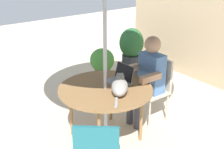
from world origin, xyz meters
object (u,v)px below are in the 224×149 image
Objects in this scene: cat at (120,86)px; patio_table at (105,92)px; person_seated at (148,76)px; chair_occupied at (155,84)px; potted_plant_by_chair at (131,49)px; laptop at (121,77)px; potted_plant_near_fence at (102,63)px.

patio_table is at bearing -163.76° from cat.
patio_table is 0.94× the size of person_seated.
chair_occupied is 1.74× the size of cat.
potted_plant_by_chair reaches higher than cat.
patio_table is 3.72× the size of laptop.
chair_occupied is 0.64m from laptop.
potted_plant_near_fence is (-1.48, 0.29, -0.32)m from person_seated.
person_seated reaches higher than patio_table.
person_seated is at bearing 107.47° from cat.
person_seated is 1.55m from potted_plant_near_fence.
cat is at bearing -41.95° from laptop.
chair_occupied is at bearing 90.00° from person_seated.
cat is (0.24, -0.21, 0.02)m from laptop.
person_seated reaches higher than potted_plant_near_fence.
person_seated is at bearing 85.42° from laptop.
patio_table is at bearing -82.78° from laptop.
potted_plant_near_fence is at bearing 150.97° from cat.
patio_table is 1.27× the size of potted_plant_by_chair.
cat is at bearing 16.24° from patio_table.
patio_table is 0.87m from chair_occupied.
person_seated is (0.00, 0.70, 0.03)m from patio_table.
patio_table is 0.25m from cat.
patio_table is 2.26× the size of cat.
patio_table is 1.82× the size of potted_plant_near_fence.
potted_plant_by_chair is at bearing 151.15° from chair_occupied.
potted_plant_near_fence is (-1.69, 0.94, -0.42)m from cat.
laptop is 2.03m from potted_plant_by_chair.
chair_occupied is 2.87× the size of laptop.
potted_plant_near_fence is at bearing 146.17° from patio_table.
potted_plant_near_fence is (-1.48, 0.99, -0.29)m from patio_table.
laptop is at bearing 138.05° from cat.
chair_occupied is 0.98× the size of potted_plant_by_chair.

